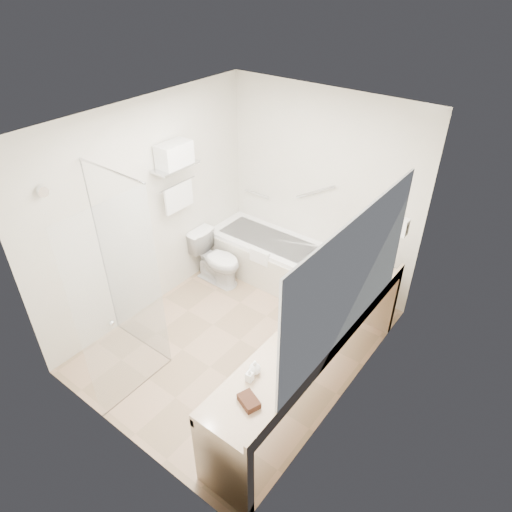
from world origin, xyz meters
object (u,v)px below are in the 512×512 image
Objects in this scene: vanity_counter at (314,347)px; toilet at (217,259)px; amenity_basket at (249,401)px; water_bottle_left at (336,298)px; bathtub at (269,257)px.

vanity_counter reaches higher than toilet.
toilet is at bearing 156.71° from vanity_counter.
water_bottle_left reaches higher than amenity_basket.
toilet is at bearing 137.13° from amenity_basket.
vanity_counter is 3.87× the size of toilet.
bathtub is 2.90m from amenity_basket.
toilet is at bearing -129.87° from bathtub.
toilet is (-0.45, -0.54, 0.07)m from bathtub.
amenity_basket is at bearing -88.14° from water_bottle_left.
bathtub is at bearing -39.73° from toilet.
water_bottle_left is at bearing 91.86° from amenity_basket.
amenity_basket is 1.41m from water_bottle_left.
vanity_counter is at bearing -113.15° from toilet.
toilet is 2.08m from water_bottle_left.
water_bottle_left is at bearing -102.63° from toilet.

